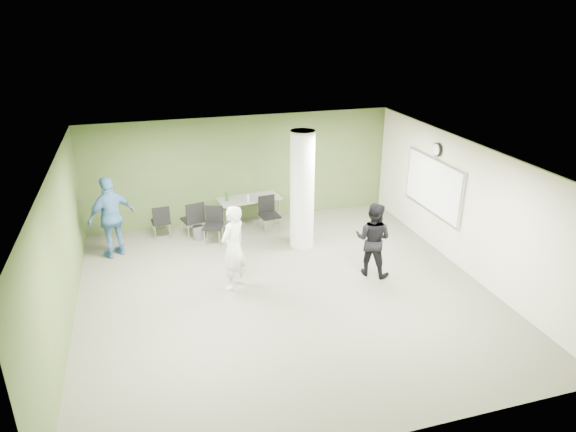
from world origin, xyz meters
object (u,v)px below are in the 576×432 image
object	(u,v)px
woman_white	(233,248)
man_blue	(112,217)
folding_table	(249,200)
chair_back_left	(161,220)
man_black	(373,239)

from	to	relation	value
woman_white	man_blue	bearing A→B (deg)	-82.61
folding_table	chair_back_left	bearing A→B (deg)	178.04
chair_back_left	woman_white	xyz separation A→B (m)	(1.26, -2.84, 0.38)
chair_back_left	man_blue	world-z (taller)	man_blue
folding_table	man_black	bearing A→B (deg)	-66.92
man_black	man_blue	distance (m)	5.82
chair_back_left	man_black	world-z (taller)	man_black
chair_back_left	folding_table	bearing A→B (deg)	-179.96
folding_table	woman_white	size ratio (longest dim) A/B	0.94
folding_table	chair_back_left	xyz separation A→B (m)	(-2.25, -0.21, -0.20)
woman_white	man_blue	size ratio (longest dim) A/B	0.93
chair_back_left	man_blue	bearing A→B (deg)	25.22
folding_table	chair_back_left	distance (m)	2.27
chair_back_left	man_black	xyz separation A→B (m)	(4.19, -3.10, 0.30)
woman_white	man_black	world-z (taller)	woman_white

